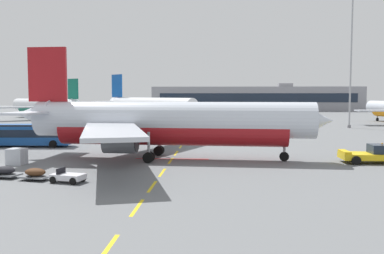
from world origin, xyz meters
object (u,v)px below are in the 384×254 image
(airliner_foreground, at_px, (167,123))
(apron_light_mast_far, at_px, (352,43))
(baggage_train, at_px, (36,174))
(airliner_mid_left, at_px, (148,107))
(apron_shuttle_bus, at_px, (26,134))
(airliner_far_right, at_px, (46,106))
(uld_cargo_container, at_px, (17,156))
(pushback_tug, at_px, (373,154))

(airliner_foreground, relative_size, apron_light_mast_far, 1.21)
(airliner_foreground, distance_m, baggage_train, 15.54)
(airliner_mid_left, bearing_deg, apron_shuttle_bus, -100.53)
(airliner_mid_left, distance_m, baggage_train, 68.82)
(airliner_far_right, bearing_deg, airliner_mid_left, -28.47)
(uld_cargo_container, bearing_deg, baggage_train, -55.08)
(airliner_far_right, xyz_separation_m, apron_light_mast_far, (77.20, -29.72, 14.00))
(airliner_mid_left, height_order, airliner_far_right, airliner_mid_left)
(baggage_train, bearing_deg, uld_cargo_container, 124.92)
(pushback_tug, relative_size, apron_light_mast_far, 0.21)
(apron_shuttle_bus, xyz_separation_m, apron_light_mast_far, (53.10, 35.15, 15.88))
(apron_shuttle_bus, xyz_separation_m, uld_cargo_container, (5.60, -14.17, -0.95))
(airliner_far_right, distance_m, uld_cargo_container, 84.48)
(apron_shuttle_bus, relative_size, baggage_train, 1.40)
(airliner_mid_left, bearing_deg, pushback_tug, -60.52)
(airliner_foreground, height_order, airliner_far_right, airliner_foreground)
(airliner_mid_left, distance_m, uld_cargo_container, 61.38)
(airliner_foreground, xyz_separation_m, apron_shuttle_bus, (-20.20, 9.73, -2.20))
(pushback_tug, height_order, apron_shuttle_bus, apron_shuttle_bus)
(uld_cargo_container, xyz_separation_m, apron_light_mast_far, (47.49, 49.32, 16.83))
(baggage_train, bearing_deg, apron_light_mast_far, 53.34)
(airliner_mid_left, xyz_separation_m, airliner_far_right, (-32.85, 17.81, -0.33))
(baggage_train, distance_m, apron_light_mast_far, 72.84)
(airliner_foreground, relative_size, pushback_tug, 5.80)
(airliner_mid_left, height_order, apron_shuttle_bus, airliner_mid_left)
(pushback_tug, xyz_separation_m, baggage_train, (-30.75, -10.61, -0.38))
(pushback_tug, xyz_separation_m, airliner_far_right, (-65.69, 75.91, 2.73))
(airliner_foreground, height_order, apron_light_mast_far, apron_light_mast_far)
(apron_shuttle_bus, distance_m, uld_cargo_container, 15.26)
(airliner_foreground, relative_size, baggage_train, 4.00)
(apron_shuttle_bus, bearing_deg, airliner_far_right, 110.39)
(apron_shuttle_bus, xyz_separation_m, baggage_train, (10.83, -21.65, -1.23))
(apron_shuttle_bus, bearing_deg, baggage_train, -63.43)
(airliner_foreground, xyz_separation_m, airliner_mid_left, (-11.45, 56.78, 0.01))
(pushback_tug, relative_size, apron_shuttle_bus, 0.49)
(airliner_far_right, xyz_separation_m, baggage_train, (34.93, -86.51, -3.11))
(airliner_mid_left, relative_size, apron_shuttle_bus, 2.47)
(airliner_mid_left, relative_size, baggage_train, 3.44)
(pushback_tug, bearing_deg, airliner_foreground, 176.50)
(airliner_foreground, distance_m, airliner_mid_left, 57.93)
(pushback_tug, distance_m, baggage_train, 32.53)
(airliner_foreground, distance_m, pushback_tug, 21.64)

